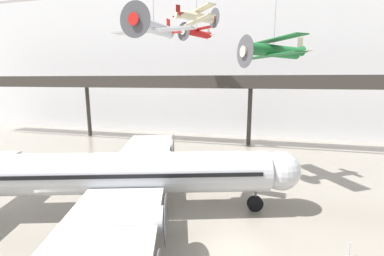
{
  "coord_description": "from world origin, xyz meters",
  "views": [
    {
      "loc": [
        0.98,
        -14.77,
        10.66
      ],
      "look_at": [
        -4.31,
        6.32,
        6.58
      ],
      "focal_mm": 24.0,
      "sensor_mm": 36.0,
      "label": 1
    }
  ],
  "objects_px": {
    "suspended_plane_red_highwing": "(197,33)",
    "suspended_plane_cream_biplane": "(197,17)",
    "stanchion_barrier": "(349,253)",
    "airliner_silver_main": "(118,174)",
    "suspended_plane_green_biplane": "(273,50)",
    "suspended_plane_silver_racer": "(154,28)"
  },
  "relations": [
    {
      "from": "suspended_plane_red_highwing",
      "to": "stanchion_barrier",
      "type": "distance_m",
      "value": 32.23
    },
    {
      "from": "suspended_plane_silver_racer",
      "to": "stanchion_barrier",
      "type": "xyz_separation_m",
      "value": [
        14.0,
        -4.27,
        -14.4
      ]
    },
    {
      "from": "suspended_plane_red_highwing",
      "to": "suspended_plane_cream_biplane",
      "type": "distance_m",
      "value": 8.32
    },
    {
      "from": "suspended_plane_silver_racer",
      "to": "suspended_plane_green_biplane",
      "type": "height_order",
      "value": "suspended_plane_silver_racer"
    },
    {
      "from": "suspended_plane_silver_racer",
      "to": "suspended_plane_cream_biplane",
      "type": "bearing_deg",
      "value": -178.03
    },
    {
      "from": "airliner_silver_main",
      "to": "suspended_plane_green_biplane",
      "type": "relative_size",
      "value": 3.13
    },
    {
      "from": "suspended_plane_silver_racer",
      "to": "suspended_plane_cream_biplane",
      "type": "distance_m",
      "value": 11.04
    },
    {
      "from": "suspended_plane_red_highwing",
      "to": "suspended_plane_silver_racer",
      "type": "bearing_deg",
      "value": 34.25
    },
    {
      "from": "airliner_silver_main",
      "to": "suspended_plane_cream_biplane",
      "type": "bearing_deg",
      "value": 60.0
    },
    {
      "from": "suspended_plane_green_biplane",
      "to": "stanchion_barrier",
      "type": "bearing_deg",
      "value": 80.66
    },
    {
      "from": "suspended_plane_cream_biplane",
      "to": "airliner_silver_main",
      "type": "bearing_deg",
      "value": -142.9
    },
    {
      "from": "stanchion_barrier",
      "to": "airliner_silver_main",
      "type": "bearing_deg",
      "value": 175.21
    },
    {
      "from": "suspended_plane_red_highwing",
      "to": "airliner_silver_main",
      "type": "bearing_deg",
      "value": 28.23
    },
    {
      "from": "suspended_plane_green_biplane",
      "to": "suspended_plane_cream_biplane",
      "type": "relative_size",
      "value": 1.84
    },
    {
      "from": "airliner_silver_main",
      "to": "stanchion_barrier",
      "type": "distance_m",
      "value": 16.49
    },
    {
      "from": "suspended_plane_green_biplane",
      "to": "suspended_plane_cream_biplane",
      "type": "xyz_separation_m",
      "value": [
        -8.41,
        4.26,
        4.42
      ]
    },
    {
      "from": "airliner_silver_main",
      "to": "suspended_plane_red_highwing",
      "type": "xyz_separation_m",
      "value": [
        1.3,
        21.54,
        14.08
      ]
    },
    {
      "from": "suspended_plane_cream_biplane",
      "to": "stanchion_barrier",
      "type": "bearing_deg",
      "value": -88.34
    },
    {
      "from": "airliner_silver_main",
      "to": "stanchion_barrier",
      "type": "bearing_deg",
      "value": -21.36
    },
    {
      "from": "stanchion_barrier",
      "to": "suspended_plane_silver_racer",
      "type": "bearing_deg",
      "value": 163.04
    },
    {
      "from": "stanchion_barrier",
      "to": "suspended_plane_red_highwing",
      "type": "bearing_deg",
      "value": 122.94
    },
    {
      "from": "suspended_plane_silver_racer",
      "to": "suspended_plane_green_biplane",
      "type": "distance_m",
      "value": 11.44
    }
  ]
}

